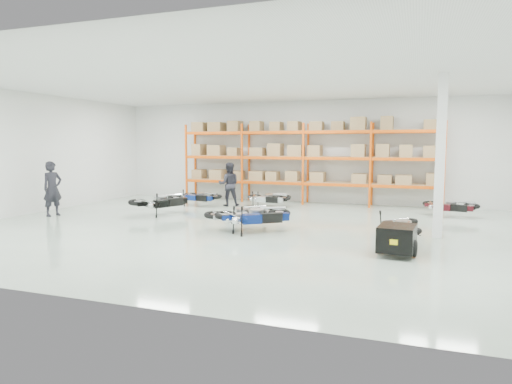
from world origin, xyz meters
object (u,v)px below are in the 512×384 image
at_px(moto_touring_right, 400,222).
at_px(moto_back_c, 269,195).
at_px(moto_back_a, 199,194).
at_px(person_back, 229,184).
at_px(moto_back_d, 450,203).
at_px(moto_blue_centre, 255,212).
at_px(moto_black_far_left, 161,198).
at_px(trailer, 397,238).
at_px(person_left, 52,189).
at_px(moto_back_b, 267,196).
at_px(moto_silver_left, 241,211).

xyz_separation_m(moto_touring_right, moto_back_c, (-5.39, 5.38, -0.06)).
relative_size(moto_touring_right, moto_back_a, 1.06).
bearing_deg(person_back, moto_back_c, 167.08).
distance_m(moto_back_a, moto_back_d, 9.75).
relative_size(moto_blue_centre, moto_black_far_left, 1.00).
height_order(trailer, moto_back_d, moto_back_d).
relative_size(moto_black_far_left, person_left, 1.02).
relative_size(trailer, person_left, 0.86).
distance_m(moto_back_b, moto_back_c, 0.24).
xyz_separation_m(moto_silver_left, moto_back_a, (-3.61, 4.34, -0.07)).
distance_m(moto_back_c, person_left, 8.28).
relative_size(moto_back_a, moto_back_d, 1.00).
bearing_deg(person_left, moto_back_c, -38.31).
xyz_separation_m(moto_touring_right, moto_back_a, (-8.22, 4.60, -0.03)).
xyz_separation_m(moto_touring_right, moto_back_b, (-5.38, 5.13, -0.05)).
xyz_separation_m(moto_silver_left, moto_back_d, (6.13, 4.72, -0.07)).
relative_size(trailer, moto_back_a, 1.04).
height_order(moto_blue_centre, person_back, person_back).
height_order(trailer, moto_back_a, moto_back_a).
height_order(trailer, person_left, person_left).
height_order(moto_back_b, person_back, person_back).
bearing_deg(moto_back_b, moto_black_far_left, 141.96).
relative_size(moto_back_d, person_back, 0.90).
distance_m(moto_touring_right, moto_back_b, 7.44).
bearing_deg(moto_back_d, moto_back_c, 97.49).
bearing_deg(person_left, moto_back_d, -56.37).
relative_size(moto_silver_left, person_left, 0.95).
height_order(moto_back_a, person_left, person_left).
height_order(trailer, person_back, person_back).
bearing_deg(person_back, moto_black_far_left, 42.33).
relative_size(moto_touring_right, trailer, 1.02).
xyz_separation_m(moto_silver_left, person_left, (-7.41, 0.19, 0.41)).
bearing_deg(moto_back_a, moto_blue_centre, -125.18).
distance_m(moto_black_far_left, moto_back_d, 10.43).
bearing_deg(moto_back_b, moto_back_d, -84.16).
relative_size(moto_back_a, moto_back_c, 1.06).
height_order(moto_silver_left, moto_back_b, moto_silver_left).
bearing_deg(trailer, moto_silver_left, 163.31).
bearing_deg(moto_touring_right, moto_black_far_left, 162.81).
distance_m(moto_touring_right, moto_back_a, 9.42).
xyz_separation_m(trailer, moto_back_c, (-5.39, 6.97, 0.06)).
bearing_deg(moto_back_c, moto_back_b, 165.59).
distance_m(moto_silver_left, moto_black_far_left, 4.26).
xyz_separation_m(moto_silver_left, moto_black_far_left, (-3.87, 1.78, 0.04)).
bearing_deg(person_left, person_back, -31.81).
relative_size(moto_blue_centre, moto_back_a, 1.22).
bearing_deg(person_back, trailer, 113.93).
bearing_deg(moto_back_a, moto_back_c, -62.04).
distance_m(moto_silver_left, moto_back_a, 5.64).
bearing_deg(moto_back_b, moto_back_c, 8.29).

